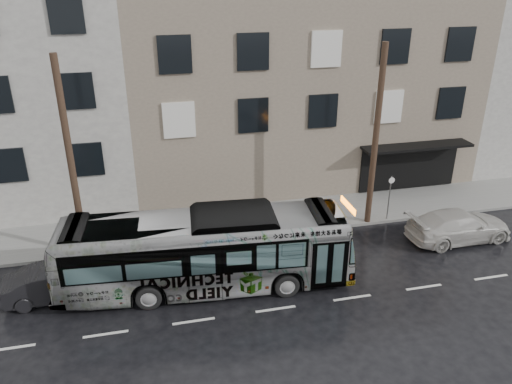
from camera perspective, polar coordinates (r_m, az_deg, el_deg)
ground at (r=21.95m, az=0.52°, el=-9.36°), size 120.00×120.00×0.00m
sidewalk at (r=26.03m, az=-2.03°, el=-3.38°), size 90.00×3.60×0.15m
building_taupe at (r=32.53m, az=3.92°, el=12.43°), size 20.00×12.00×11.00m
utility_pole_front at (r=24.84m, az=13.52°, el=6.01°), size 0.30×0.30×9.00m
utility_pole_rear at (r=22.56m, az=-20.41°, el=3.27°), size 0.30×0.30×9.00m
sign_post at (r=26.50m, az=14.97°, el=-0.66°), size 0.06×0.06×2.40m
bus at (r=20.47m, az=-5.81°, el=-6.72°), size 12.12×3.76×3.32m
white_sedan at (r=26.10m, az=22.18°, el=-3.59°), size 5.23×2.25×1.50m
dark_sedan at (r=21.65m, az=-21.58°, el=-9.61°), size 4.33×1.68×1.40m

